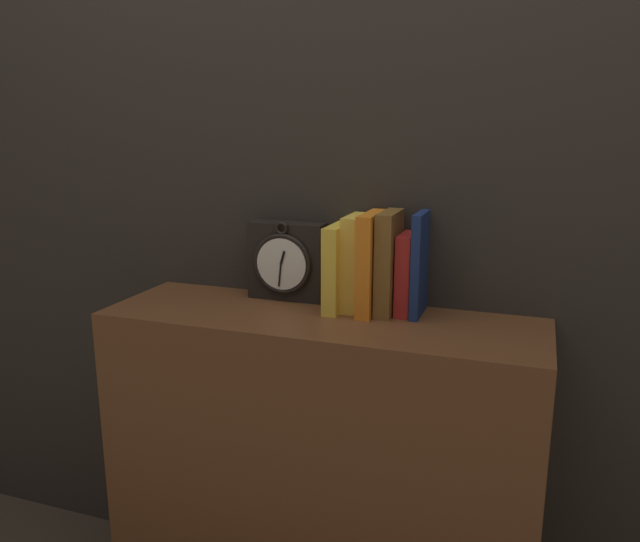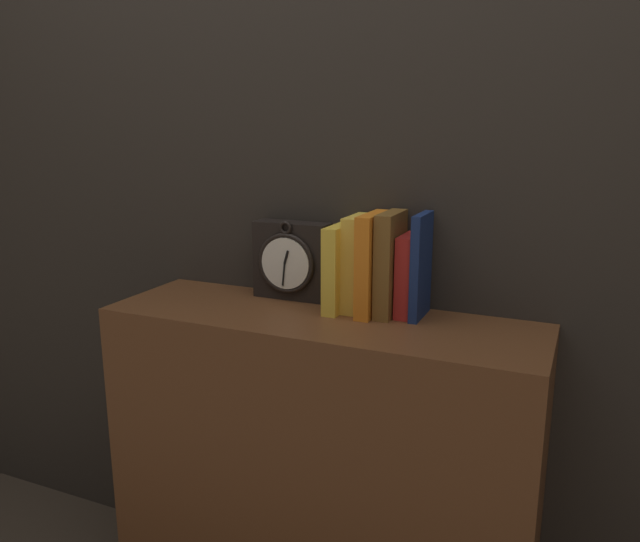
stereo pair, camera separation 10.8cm
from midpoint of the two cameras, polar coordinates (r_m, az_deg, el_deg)
name	(u,v)px [view 2 (the right image)]	position (r m, az deg, el deg)	size (l,w,h in m)	color
wall_back	(351,132)	(1.62, 4.78, 12.55)	(6.00, 0.05, 2.60)	#2D2823
bookshelf	(320,477)	(1.69, 1.93, -18.35)	(1.07, 0.34, 0.87)	brown
clock	(292,261)	(1.64, -0.74, 0.95)	(0.20, 0.08, 0.21)	black
book_slot0_yellow	(340,267)	(1.54, 3.89, 0.31)	(0.04, 0.16, 0.21)	yellow
book_slot1_yellow	(357,263)	(1.54, 5.45, 0.69)	(0.04, 0.13, 0.24)	yellow
book_slot2_orange	(372,264)	(1.51, 6.86, 0.62)	(0.04, 0.16, 0.25)	orange
book_slot3_brown	(390,264)	(1.51, 8.49, 0.62)	(0.04, 0.14, 0.25)	brown
book_slot4_red	(408,275)	(1.52, 10.10, -0.41)	(0.04, 0.12, 0.20)	red
book_slot5_navy	(421,266)	(1.50, 11.27, 0.43)	(0.02, 0.13, 0.25)	navy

